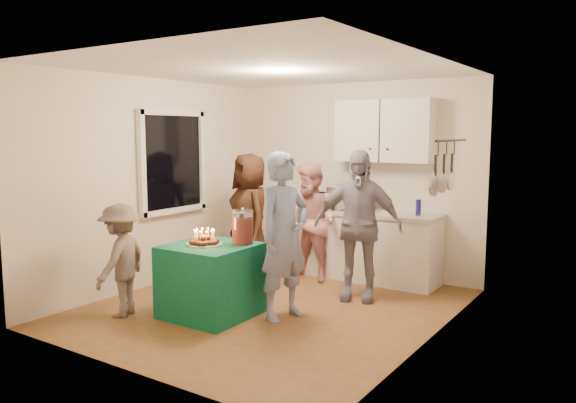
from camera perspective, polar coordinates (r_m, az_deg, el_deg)
The scene contains 19 objects.
floor at distance 6.34m, azimuth -1.78°, elevation -10.70°, with size 4.00×4.00×0.00m, color brown.
ceiling at distance 6.08m, azimuth -1.87°, elevation 13.35°, with size 4.00×4.00×0.00m, color white.
back_wall at distance 7.78m, azimuth 6.73°, elevation 2.34°, with size 3.60×3.60×0.00m, color silver.
left_wall at distance 7.26m, azimuth -13.50°, elevation 1.86°, with size 4.00×4.00×0.00m, color silver.
right_wall at distance 5.25m, azimuth 14.42°, elevation -0.10°, with size 4.00×4.00×0.00m, color silver.
window_night at distance 7.43m, azimuth -11.70°, elevation 3.95°, with size 0.04×1.00×1.20m, color black.
counter at distance 7.55m, azimuth 6.96°, elevation -4.48°, with size 2.20×0.58×0.86m, color white.
countertop at distance 7.47m, azimuth 7.01°, elevation -1.06°, with size 2.24×0.62×0.05m, color beige.
upper_cabinet at distance 7.41m, azimuth 9.75°, elevation 7.08°, with size 1.30×0.30×0.80m, color white.
pot_rack at distance 5.91m, azimuth 16.01°, elevation 3.55°, with size 0.12×1.00×0.60m, color black.
microwave at distance 7.49m, azimuth 6.40°, elevation 0.34°, with size 0.55×0.38×0.31m, color white.
party_table at distance 6.03m, azimuth -7.84°, elevation -7.93°, with size 0.85×0.85×0.76m, color #0E5D41.
donut_cake at distance 5.94m, azimuth -8.49°, elevation -3.54°, with size 0.38×0.38×0.18m, color #381C0C, non-canonical shape.
punch_jar at distance 5.94m, azimuth -4.64°, elevation -2.70°, with size 0.22×0.22×0.34m, color red.
man_birthday at distance 5.80m, azimuth -0.36°, elevation -3.52°, with size 0.63×0.42×1.74m, color #7D8CB6.
woman_back_left at distance 7.36m, azimuth -3.88°, elevation -1.58°, with size 0.81×0.53×1.66m, color #4F2B16.
woman_back_center at distance 7.30m, azimuth 2.39°, elevation -2.11°, with size 0.75×0.58×1.54m, color pink.
woman_back_right at distance 6.51m, azimuth 7.07°, elevation -2.40°, with size 1.02×0.42×1.74m, color #181038.
child_near_left at distance 6.18m, azimuth -16.63°, elevation -5.73°, with size 0.77×0.44×1.19m, color #584F47.
Camera 1 is at (3.50, -4.93, 1.93)m, focal length 35.00 mm.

